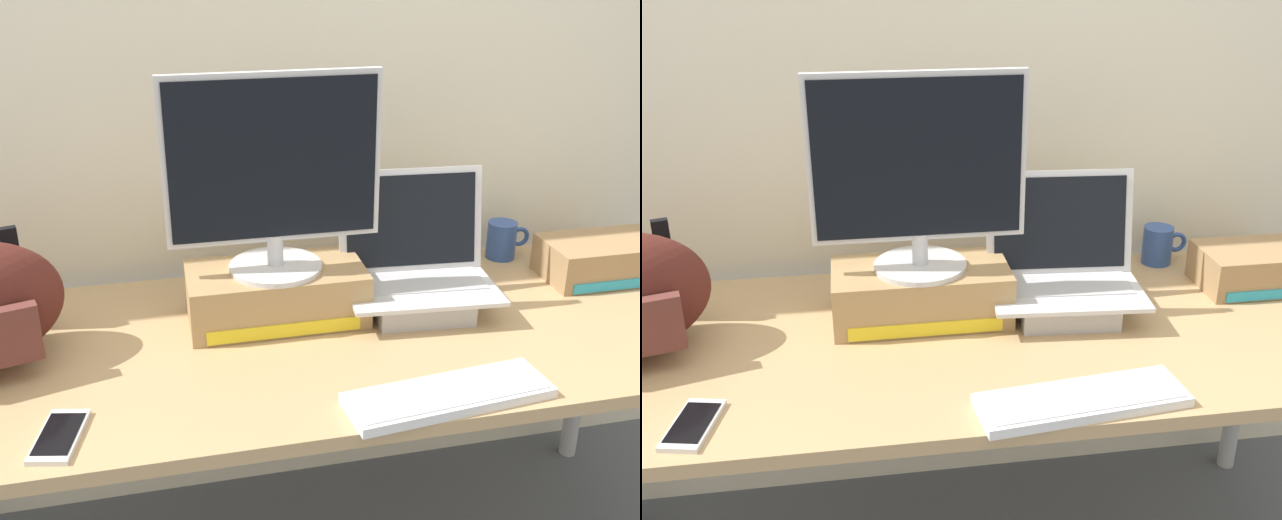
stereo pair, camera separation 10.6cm
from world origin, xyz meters
TOP-DOWN VIEW (x-y plane):
  - back_wall at (0.00, 0.47)m, footprint 7.00×0.10m
  - desk at (0.00, 0.00)m, footprint 1.89×0.75m
  - toner_box_yellow at (-0.08, 0.10)m, footprint 0.40×0.21m
  - desktop_monitor at (-0.08, 0.10)m, footprint 0.47×0.21m
  - open_laptop at (0.25, 0.08)m, footprint 0.37×0.28m
  - external_keyboard at (0.18, -0.31)m, footprint 0.41×0.17m
  - coffee_mug at (0.58, 0.31)m, footprint 0.12×0.08m
  - cell_phone at (-0.53, -0.27)m, footprint 0.10×0.16m
  - toner_box_cyan at (0.79, 0.14)m, footprint 0.32×0.18m

SIDE VIEW (x-z plane):
  - desk at x=0.00m, z-range 0.29..1.00m
  - cell_phone at x=-0.53m, z-range 0.71..0.72m
  - external_keyboard at x=0.18m, z-range 0.71..0.74m
  - toner_box_cyan at x=0.79m, z-range 0.71..0.81m
  - coffee_mug at x=0.58m, z-range 0.71..0.82m
  - toner_box_yellow at x=-0.08m, z-range 0.71..0.84m
  - open_laptop at x=0.25m, z-range 0.62..0.93m
  - desktop_monitor at x=-0.08m, z-range 0.84..1.28m
  - back_wall at x=0.00m, z-range 0.00..2.60m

